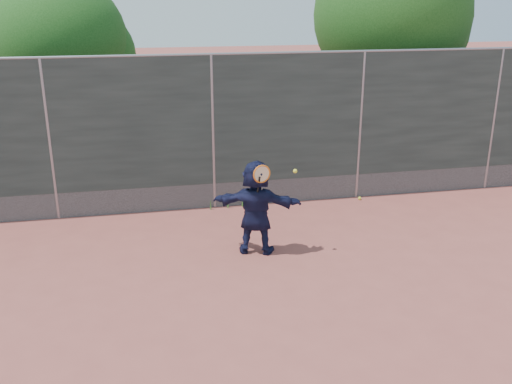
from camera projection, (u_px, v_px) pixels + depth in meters
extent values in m
plane|color=#9E4C42|center=(247.00, 291.00, 8.21)|extent=(80.00, 80.00, 0.00)
imported|color=#141839|center=(256.00, 207.00, 9.21)|extent=(1.53, 0.91, 1.57)
sphere|color=yellow|center=(360.00, 198.00, 11.83)|extent=(0.07, 0.07, 0.07)
cube|color=#38423D|center=(213.00, 121.00, 10.88)|extent=(20.00, 0.04, 2.50)
cube|color=slate|center=(215.00, 195.00, 11.37)|extent=(20.00, 0.03, 0.50)
cylinder|color=gray|center=(211.00, 54.00, 10.46)|extent=(20.00, 0.05, 0.05)
cylinder|color=gray|center=(50.00, 142.00, 10.39)|extent=(0.06, 0.06, 3.00)
cylinder|color=gray|center=(213.00, 134.00, 10.96)|extent=(0.06, 0.06, 3.00)
cylinder|color=gray|center=(360.00, 127.00, 11.53)|extent=(0.06, 0.06, 3.00)
cylinder|color=gray|center=(493.00, 121.00, 12.10)|extent=(0.06, 0.06, 3.00)
torus|color=orange|center=(262.00, 174.00, 8.83)|extent=(0.29, 0.09, 0.29)
cylinder|color=beige|center=(262.00, 174.00, 8.83)|extent=(0.25, 0.06, 0.25)
cylinder|color=black|center=(258.00, 186.00, 8.91)|extent=(0.06, 0.13, 0.33)
sphere|color=yellow|center=(295.00, 171.00, 8.98)|extent=(0.07, 0.07, 0.07)
cylinder|color=#382314|center=(384.00, 113.00, 13.91)|extent=(0.28, 0.28, 2.60)
sphere|color=#23561C|center=(392.00, 15.00, 13.16)|extent=(3.60, 3.60, 3.60)
sphere|color=#23561C|center=(415.00, 30.00, 13.60)|extent=(2.52, 2.52, 2.52)
cylinder|color=#382314|center=(69.00, 127.00, 13.29)|extent=(0.28, 0.28, 2.20)
sphere|color=#23561C|center=(60.00, 42.00, 12.66)|extent=(3.00, 3.00, 3.00)
sphere|color=#23561C|center=(89.00, 55.00, 13.06)|extent=(2.10, 2.10, 2.10)
cone|color=#387226|center=(228.00, 202.00, 11.35)|extent=(0.03, 0.03, 0.26)
cone|color=#387226|center=(243.00, 200.00, 11.41)|extent=(0.03, 0.03, 0.30)
cone|color=#387226|center=(211.00, 204.00, 11.27)|extent=(0.03, 0.03, 0.22)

